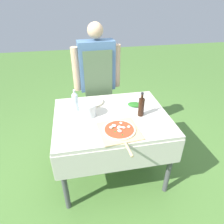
{
  "coord_description": "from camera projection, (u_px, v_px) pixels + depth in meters",
  "views": [
    {
      "loc": [
        -0.33,
        -1.74,
        1.96
      ],
      "look_at": [
        0.01,
        0.0,
        0.85
      ],
      "focal_mm": 32.0,
      "sensor_mm": 36.0,
      "label": 1
    }
  ],
  "objects": [
    {
      "name": "prep_table",
      "position": [
        111.0,
        123.0,
        2.16
      ],
      "size": [
        1.21,
        0.97,
        0.81
      ],
      "color": "beige",
      "rests_on": "ground"
    },
    {
      "name": "pizza_on_peel",
      "position": [
        119.0,
        131.0,
        1.86
      ],
      "size": [
        0.4,
        0.55,
        0.05
      ],
      "rotation": [
        0.0,
        0.0,
        0.09
      ],
      "color": "#D1B27F",
      "rests_on": "prep_table"
    },
    {
      "name": "ground_plane",
      "position": [
        111.0,
        169.0,
        2.54
      ],
      "size": [
        12.0,
        12.0,
        0.0
      ],
      "primitive_type": "plane",
      "color": "#517F38"
    },
    {
      "name": "plate_stack",
      "position": [
        92.0,
        102.0,
        2.33
      ],
      "size": [
        0.26,
        0.26,
        0.02
      ],
      "color": "beige",
      "rests_on": "prep_table"
    },
    {
      "name": "mixing_tub",
      "position": [
        88.0,
        110.0,
        2.08
      ],
      "size": [
        0.18,
        0.18,
        0.13
      ],
      "primitive_type": "cylinder",
      "color": "silver",
      "rests_on": "prep_table"
    },
    {
      "name": "water_bottle",
      "position": [
        75.0,
        101.0,
        2.14
      ],
      "size": [
        0.06,
        0.06,
        0.24
      ],
      "color": "silver",
      "rests_on": "prep_table"
    },
    {
      "name": "person_cook",
      "position": [
        97.0,
        78.0,
        2.59
      ],
      "size": [
        0.61,
        0.22,
        1.64
      ],
      "rotation": [
        0.0,
        0.0,
        3.2
      ],
      "color": "#333D56",
      "rests_on": "ground"
    },
    {
      "name": "oil_bottle",
      "position": [
        141.0,
        107.0,
        2.05
      ],
      "size": [
        0.06,
        0.06,
        0.27
      ],
      "color": "black",
      "rests_on": "prep_table"
    },
    {
      "name": "herb_container",
      "position": [
        135.0,
        105.0,
        2.26
      ],
      "size": [
        0.22,
        0.18,
        0.04
      ],
      "rotation": [
        0.0,
        0.0,
        -0.34
      ],
      "color": "silver",
      "rests_on": "prep_table"
    }
  ]
}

